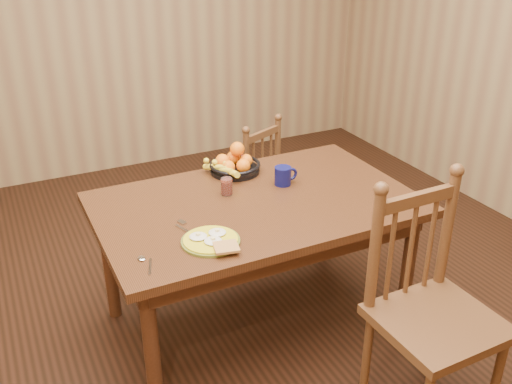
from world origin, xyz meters
name	(u,v)px	position (x,y,z in m)	size (l,w,h in m)	color
room	(256,85)	(0.00, 0.00, 1.35)	(4.52, 5.02, 2.72)	black
dining_table	(256,216)	(0.00, 0.00, 0.67)	(1.60, 1.00, 0.75)	black
chair_far	(247,182)	(0.36, 0.87, 0.42)	(0.51, 0.50, 0.87)	#482715
chair_near	(431,312)	(0.40, -0.88, 0.53)	(0.50, 0.48, 1.08)	#482715
breakfast_plate	(211,240)	(-0.36, -0.28, 0.76)	(0.26, 0.30, 0.04)	#59601E
fork	(184,227)	(-0.42, -0.11, 0.75)	(0.06, 0.18, 0.00)	silver
spoon	(144,261)	(-0.67, -0.30, 0.75)	(0.05, 0.16, 0.01)	silver
coffee_mug	(284,176)	(0.22, 0.11, 0.80)	(0.13, 0.09, 0.10)	#0B0D40
juice_glass	(227,187)	(-0.10, 0.14, 0.79)	(0.06, 0.06, 0.09)	silver
fruit_bowl	(234,164)	(0.05, 0.38, 0.80)	(0.32, 0.32, 0.17)	black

